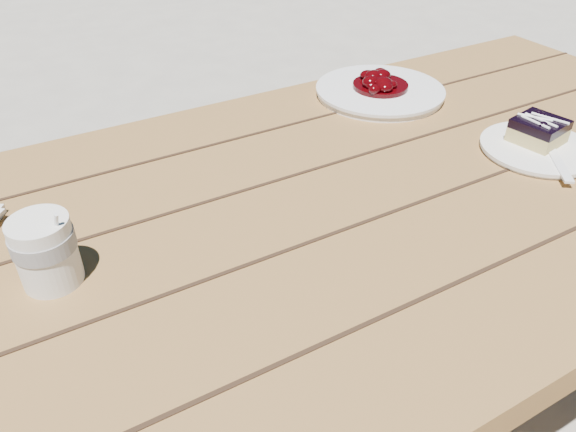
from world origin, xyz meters
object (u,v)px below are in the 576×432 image
coffee_cup (46,252)px  second_plate (380,92)px  dessert_plate (538,149)px  picnic_table (246,309)px  blueberry_cake (539,130)px

coffee_cup → second_plate: bearing=19.7°
coffee_cup → second_plate: size_ratio=0.35×
second_plate → dessert_plate: bearing=-74.9°
picnic_table → blueberry_cake: (0.55, -0.05, 0.19)m
second_plate → blueberry_cake: bearing=-72.5°
dessert_plate → second_plate: second_plate is taller
coffee_cup → second_plate: coffee_cup is taller
picnic_table → dessert_plate: size_ratio=10.68×
dessert_plate → coffee_cup: 0.79m
picnic_table → dessert_plate: 0.57m
coffee_cup → blueberry_cake: bearing=-4.4°
dessert_plate → blueberry_cake: blueberry_cake is taller
picnic_table → dessert_plate: bearing=-6.5°
blueberry_cake → second_plate: 0.33m
picnic_table → blueberry_cake: blueberry_cake is taller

